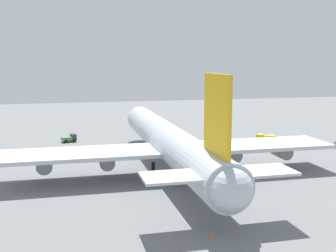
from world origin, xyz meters
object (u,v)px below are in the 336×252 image
object	(u,v)px
cargo_airplane	(168,142)
maintenance_van	(265,137)
safety_cone_nose	(151,139)
catering_truck	(69,138)
safety_cone_tail	(212,234)

from	to	relation	value
cargo_airplane	maintenance_van	bearing A→B (deg)	-54.20
cargo_airplane	safety_cone_nose	xyz separation A→B (m)	(32.14, -2.99, -5.56)
maintenance_van	catering_truck	size ratio (longest dim) A/B	1.23
safety_cone_nose	safety_cone_tail	xyz separation A→B (m)	(-63.68, 5.04, -0.01)
maintenance_van	safety_cone_tail	world-z (taller)	maintenance_van
catering_truck	safety_cone_nose	world-z (taller)	catering_truck
safety_cone_tail	cargo_airplane	bearing A→B (deg)	-3.73
cargo_airplane	safety_cone_tail	bearing A→B (deg)	176.27
safety_cone_tail	catering_truck	bearing A→B (deg)	13.95
catering_truck	safety_cone_tail	size ratio (longest dim) A/B	5.72
catering_truck	safety_cone_tail	xyz separation A→B (m)	(-66.98, -16.64, -0.65)
maintenance_van	catering_truck	xyz separation A→B (m)	(11.86, 51.39, -0.06)
maintenance_van	safety_cone_nose	xyz separation A→B (m)	(8.56, 29.71, -0.69)
maintenance_van	catering_truck	world-z (taller)	catering_truck
maintenance_van	catering_truck	distance (m)	52.74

